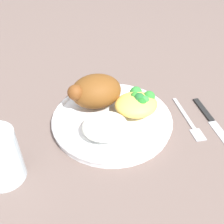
# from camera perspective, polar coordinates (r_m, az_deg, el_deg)

# --- Properties ---
(ground_plane) EXTENTS (2.00, 2.00, 0.00)m
(ground_plane) POSITION_cam_1_polar(r_m,az_deg,el_deg) (0.55, 0.00, -2.37)
(ground_plane) COLOR #6C5952
(plate) EXTENTS (0.25, 0.25, 0.02)m
(plate) POSITION_cam_1_polar(r_m,az_deg,el_deg) (0.55, 0.00, -1.56)
(plate) COLOR white
(plate) RESTS_ON ground_plane
(roasted_chicken) EXTENTS (0.12, 0.09, 0.07)m
(roasted_chicken) POSITION_cam_1_polar(r_m,az_deg,el_deg) (0.55, -3.70, 4.58)
(roasted_chicken) COLOR brown
(roasted_chicken) RESTS_ON plate
(rice_pile) EXTENTS (0.09, 0.08, 0.03)m
(rice_pile) POSITION_cam_1_polar(r_m,az_deg,el_deg) (0.49, -1.55, -3.12)
(rice_pile) COLOR white
(rice_pile) RESTS_ON plate
(mac_cheese_with_broccoli) EXTENTS (0.09, 0.08, 0.04)m
(mac_cheese_with_broccoli) POSITION_cam_1_polar(r_m,az_deg,el_deg) (0.55, 5.42, 2.20)
(mac_cheese_with_broccoli) COLOR #F4C555
(mac_cheese_with_broccoli) RESTS_ON plate
(fork) EXTENTS (0.03, 0.14, 0.01)m
(fork) POSITION_cam_1_polar(r_m,az_deg,el_deg) (0.58, 16.46, -1.70)
(fork) COLOR #B2B2B7
(fork) RESTS_ON ground_plane
(knife) EXTENTS (0.03, 0.19, 0.01)m
(knife) POSITION_cam_1_polar(r_m,az_deg,el_deg) (0.59, 21.04, -1.70)
(knife) COLOR black
(knife) RESTS_ON ground_plane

